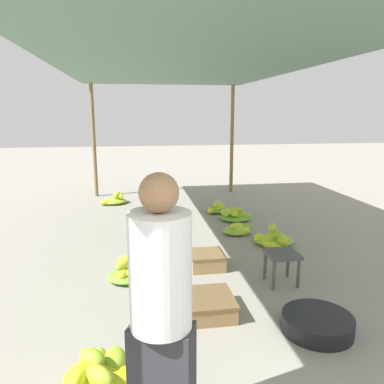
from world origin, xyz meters
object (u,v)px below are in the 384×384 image
banana_pile_left_1 (127,271)px  banana_pile_right_0 (239,230)px  banana_pile_right_2 (235,215)px  crate_near (207,260)px  vendor_foreground (161,311)px  banana_pile_left_2 (114,200)px  crate_mid (206,305)px  banana_pile_right_1 (273,239)px  banana_pile_right_3 (217,208)px  banana_pile_left_0 (98,370)px  basin_black (317,323)px  stool (282,258)px

banana_pile_left_1 → banana_pile_right_0: size_ratio=1.00×
banana_pile_left_1 → banana_pile_right_2: banana_pile_left_1 is taller
crate_near → banana_pile_right_0: bearing=58.1°
banana_pile_right_2 → vendor_foreground: bearing=-110.5°
vendor_foreground → banana_pile_left_2: 5.87m
crate_near → crate_mid: 1.06m
banana_pile_right_0 → banana_pile_right_1: size_ratio=0.76×
vendor_foreground → banana_pile_right_3: vendor_foreground is taller
banana_pile_left_0 → banana_pile_right_0: size_ratio=1.03×
banana_pile_right_0 → crate_mid: size_ratio=0.94×
basin_black → banana_pile_right_2: size_ratio=1.12×
banana_pile_right_3 → crate_near: 2.56m
banana_pile_right_1 → banana_pile_right_0: bearing=123.2°
banana_pile_left_2 → banana_pile_right_3: size_ratio=1.20×
crate_mid → banana_pile_left_0: bearing=-140.4°
banana_pile_left_2 → banana_pile_right_0: size_ratio=1.17×
banana_pile_left_1 → banana_pile_right_0: 2.18m
vendor_foreground → banana_pile_right_3: (1.41, 4.80, -0.72)m
banana_pile_left_1 → crate_mid: size_ratio=0.94×
banana_pile_right_0 → crate_mid: banana_pile_right_0 is taller
vendor_foreground → banana_pile_left_2: bearing=95.2°
stool → crate_mid: 1.07m
banana_pile_left_0 → banana_pile_left_1: 1.59m
banana_pile_left_0 → banana_pile_right_0: banana_pile_left_0 is taller
stool → banana_pile_right_2: 2.44m
banana_pile_right_0 → banana_pile_right_2: bearing=79.6°
stool → banana_pile_right_3: stool is taller
banana_pile_left_1 → banana_pile_left_0: bearing=-96.5°
banana_pile_left_0 → banana_pile_right_1: (2.21, 2.44, -0.00)m
stool → banana_pile_left_2: 4.46m
stool → banana_pile_left_0: bearing=-145.6°
basin_black → crate_mid: 0.97m
banana_pile_left_1 → vendor_foreground: bearing=-83.9°
banana_pile_right_1 → banana_pile_right_2: 1.27m
banana_pile_left_1 → banana_pile_left_2: banana_pile_left_1 is taller
vendor_foreground → banana_pile_right_2: size_ratio=2.90×
basin_black → banana_pile_left_1: banana_pile_left_1 is taller
basin_black → banana_pile_right_2: (0.20, 3.36, 0.02)m
stool → banana_pile_left_2: stool is taller
basin_black → banana_pile_right_3: (0.02, 3.93, 0.01)m
banana_pile_right_2 → basin_black: bearing=-93.3°
banana_pile_right_3 → stool: bearing=-89.5°
vendor_foreground → banana_pile_right_3: size_ratio=3.39×
crate_near → crate_mid: size_ratio=0.82×
basin_black → banana_pile_left_2: banana_pile_left_2 is taller
vendor_foreground → banana_pile_left_2: vendor_foreground is taller
banana_pile_left_0 → banana_pile_right_1: bearing=47.8°
crate_mid → crate_near: bearing=78.7°
banana_pile_right_2 → banana_pile_left_2: bearing=143.3°
vendor_foreground → crate_mid: 1.56m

